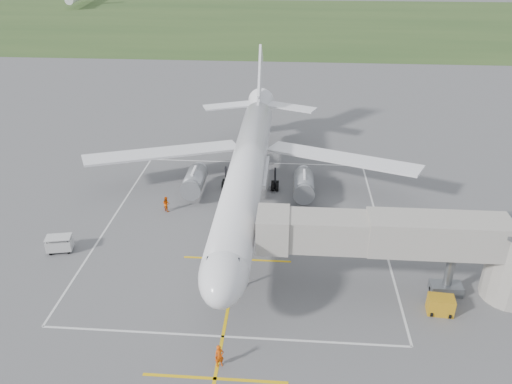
# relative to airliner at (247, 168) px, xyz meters

# --- Properties ---
(ground) EXTENTS (700.00, 700.00, 0.00)m
(ground) POSITION_rel_airliner_xyz_m (0.00, -0.75, -4.39)
(ground) COLOR #555557
(ground) RESTS_ON ground
(grass_strip) EXTENTS (700.00, 120.00, 0.02)m
(grass_strip) POSITION_rel_airliner_xyz_m (0.00, 129.25, -4.38)
(grass_strip) COLOR #2E481F
(grass_strip) RESTS_ON ground
(apron_markings) EXTENTS (28.20, 60.00, 0.01)m
(apron_markings) POSITION_rel_airliner_xyz_m (0.00, -6.57, -4.38)
(apron_markings) COLOR gold
(apron_markings) RESTS_ON ground
(airliner) EXTENTS (38.93, 46.75, 13.52)m
(airliner) POSITION_rel_airliner_xyz_m (0.00, 0.00, 0.00)
(airliner) COLOR white
(airliner) RESTS_ON ground
(jet_bridge) EXTENTS (23.40, 5.00, 7.20)m
(jet_bridge) POSITION_rel_airliner_xyz_m (15.72, -14.25, 0.35)
(jet_bridge) COLOR gray
(jet_bridge) RESTS_ON ground
(gpu_unit) EXTENTS (2.10, 1.57, 1.50)m
(gpu_unit) POSITION_rel_airliner_xyz_m (16.90, -16.79, -3.65)
(gpu_unit) COLOR #B98417
(gpu_unit) RESTS_ON ground
(baggage_cart) EXTENTS (2.54, 1.82, 1.61)m
(baggage_cart) POSITION_rel_airliner_xyz_m (-16.91, -10.68, -3.57)
(baggage_cart) COLOR #BEBEBE
(baggage_cart) RESTS_ON ground
(ramp_worker_nose) EXTENTS (0.78, 0.67, 1.81)m
(ramp_worker_nose) POSITION_rel_airliner_xyz_m (0.18, -23.59, -3.49)
(ramp_worker_nose) COLOR #D54706
(ramp_worker_nose) RESTS_ON ground
(ramp_worker_wing) EXTENTS (1.05, 1.01, 1.70)m
(ramp_worker_wing) POSITION_rel_airliner_xyz_m (-8.66, -2.22, -3.54)
(ramp_worker_wing) COLOR #D75006
(ramp_worker_wing) RESTS_ON ground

